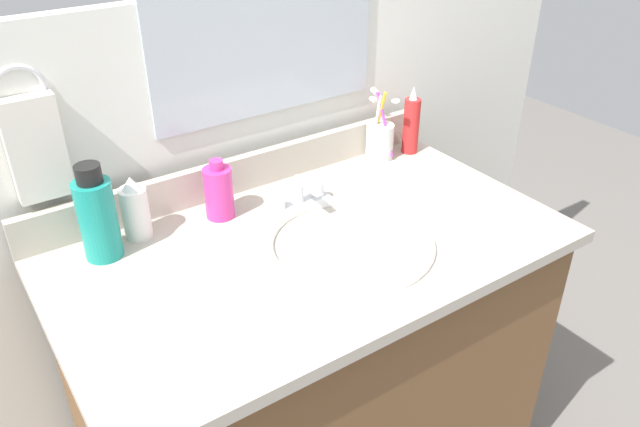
% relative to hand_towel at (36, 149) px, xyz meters
% --- Properties ---
extents(vanity_cabinet, '(1.06, 0.58, 0.80)m').
position_rel_hand_towel_xyz_m(vanity_cabinet, '(0.45, -0.33, -0.65)').
color(vanity_cabinet, brown).
rests_on(vanity_cabinet, ground_plane).
extents(countertop, '(1.11, 0.63, 0.03)m').
position_rel_hand_towel_xyz_m(countertop, '(0.45, -0.33, -0.23)').
color(countertop, '#B2A899').
rests_on(countertop, vanity_cabinet).
extents(backsplash, '(1.11, 0.02, 0.09)m').
position_rel_hand_towel_xyz_m(backsplash, '(0.45, -0.02, -0.17)').
color(backsplash, '#B2A899').
rests_on(backsplash, countertop).
extents(back_wall, '(2.21, 0.04, 1.30)m').
position_rel_hand_towel_xyz_m(back_wall, '(0.45, 0.04, -0.40)').
color(back_wall, silver).
rests_on(back_wall, ground_plane).
extents(towel_ring, '(0.10, 0.01, 0.10)m').
position_rel_hand_towel_xyz_m(towel_ring, '(0.00, 0.02, 0.12)').
color(towel_ring, silver).
extents(hand_towel, '(0.11, 0.04, 0.22)m').
position_rel_hand_towel_xyz_m(hand_towel, '(0.00, 0.00, 0.00)').
color(hand_towel, silver).
extents(sink_basin, '(0.38, 0.38, 0.11)m').
position_rel_hand_towel_xyz_m(sink_basin, '(0.52, -0.37, -0.25)').
color(sink_basin, white).
rests_on(sink_basin, countertop).
extents(faucet, '(0.16, 0.10, 0.08)m').
position_rel_hand_towel_xyz_m(faucet, '(0.52, -0.18, -0.19)').
color(faucet, silver).
rests_on(faucet, countertop).
extents(bottle_soap_pink, '(0.07, 0.07, 0.14)m').
position_rel_hand_towel_xyz_m(bottle_soap_pink, '(0.34, -0.11, -0.16)').
color(bottle_soap_pink, '#D8338C').
rests_on(bottle_soap_pink, countertop).
extents(bottle_spray_red, '(0.04, 0.04, 0.19)m').
position_rel_hand_towel_xyz_m(bottle_spray_red, '(0.94, -0.09, -0.14)').
color(bottle_spray_red, red).
rests_on(bottle_spray_red, countertop).
extents(bottle_lotion_white, '(0.06, 0.06, 0.15)m').
position_rel_hand_towel_xyz_m(bottle_lotion_white, '(0.15, -0.08, -0.15)').
color(bottle_lotion_white, white).
rests_on(bottle_lotion_white, countertop).
extents(bottle_mouthwash_teal, '(0.08, 0.08, 0.21)m').
position_rel_hand_towel_xyz_m(bottle_mouthwash_teal, '(0.07, -0.11, -0.12)').
color(bottle_mouthwash_teal, teal).
rests_on(bottle_mouthwash_teal, countertop).
extents(cup_white_ceramic, '(0.08, 0.10, 0.19)m').
position_rel_hand_towel_xyz_m(cup_white_ceramic, '(0.84, -0.07, -0.17)').
color(cup_white_ceramic, white).
rests_on(cup_white_ceramic, countertop).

